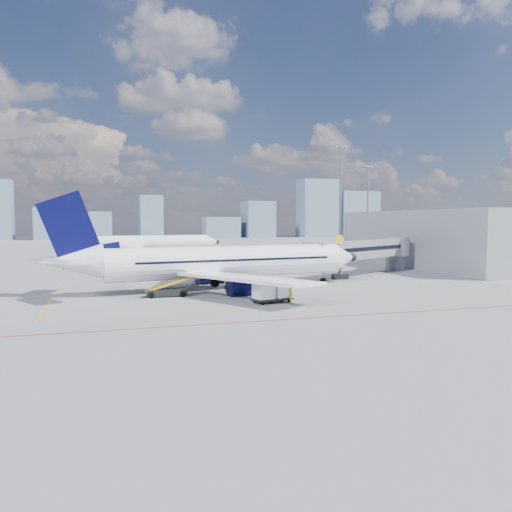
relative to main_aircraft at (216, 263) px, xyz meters
The scene contains 13 objects.
ground 8.39m from the main_aircraft, 75.33° to the right, with size 420.00×420.00×0.00m, color gray.
apron_markings 11.93m from the main_aircraft, 83.08° to the right, with size 90.00×35.12×0.01m.
jet_bridge 27.16m from the main_aircraft, 20.29° to the left, with size 23.55×15.78×6.30m.
terminal_block 45.85m from the main_aircraft, 23.83° to the left, with size 10.00×42.00×10.00m.
floodlight_mast_ne 62.94m from the main_aircraft, 49.93° to the left, with size 3.20×0.61×25.45m.
floodlight_mast_far 106.76m from the main_aircraft, 50.94° to the left, with size 3.20×0.61×25.45m.
distant_skyline 182.85m from the main_aircraft, 87.58° to the left, with size 254.64×15.87×29.62m.
main_aircraft is the anchor object (origin of this frame).
second_aircraft 54.12m from the main_aircraft, 94.99° to the left, with size 35.57×30.84×10.62m.
baggage_tug 11.49m from the main_aircraft, 71.74° to the right, with size 2.08×1.53×1.32m.
cargo_dolly 11.58m from the main_aircraft, 72.99° to the right, with size 4.37×2.76×2.22m.
belt_loader 7.72m from the main_aircraft, 147.89° to the right, with size 6.25×1.72×2.55m.
ramp_worker 12.71m from the main_aircraft, 65.42° to the right, with size 0.57×0.38×1.57m, color #FCF21A.
Camera 1 is at (-14.63, -50.26, 8.13)m, focal length 35.00 mm.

